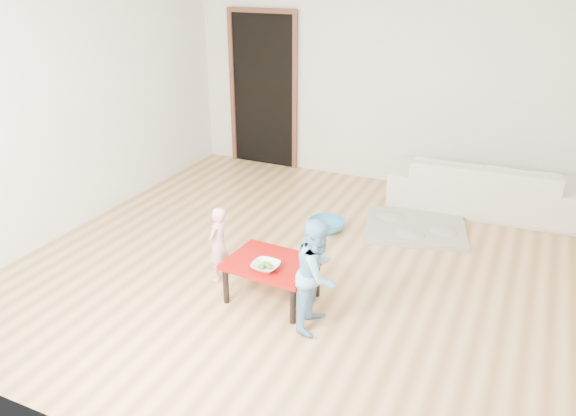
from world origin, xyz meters
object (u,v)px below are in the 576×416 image
Objects in this scene: child_pink at (218,244)px; bowl at (266,266)px; sofa at (483,185)px; red_table at (272,280)px; basin at (327,225)px; child_blue at (318,274)px.

bowl is at bearing 68.19° from child_pink.
sofa is 2.94× the size of child_pink.
red_table is 3.28× the size of bowl.
basin is (-0.07, 1.58, -0.33)m from bowl.
sofa is at bearing -18.87° from child_blue.
red_table is at bearing 95.46° from bowl.
red_table is at bearing 60.45° from sofa.
basin is (-0.06, 1.44, -0.12)m from red_table.
sofa is 2.26× the size of child_blue.
bowl is at bearing -87.51° from basin.
red_table is 0.25m from bowl.
bowl is (-1.36, -2.87, 0.09)m from sofa.
sofa reaches higher than red_table.
basin is (-0.54, 1.62, -0.40)m from child_blue.
child_pink is 1.79× the size of basin.
child_blue reaches higher than basin.
child_blue is 1.75m from basin.
bowl is (0.01, -0.14, 0.21)m from red_table.
child_blue is at bearing -20.06° from red_table.
sofa is 3.27m from child_pink.
bowl is 0.57× the size of basin.
sofa is 3.17m from bowl.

